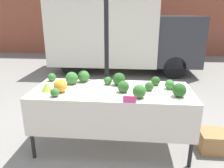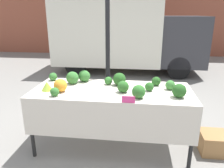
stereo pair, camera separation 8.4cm
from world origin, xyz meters
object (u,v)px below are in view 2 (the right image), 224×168
produce_crate (213,143)px  orange_cauliflower (60,85)px  price_sign (128,100)px  parked_truck (124,33)px

produce_crate → orange_cauliflower: bearing=-175.1°
orange_cauliflower → produce_crate: orange_cauliflower is taller
orange_cauliflower → price_sign: 0.96m
orange_cauliflower → price_sign: size_ratio=1.14×
parked_truck → produce_crate: (1.60, -4.48, -1.11)m
price_sign → parked_truck: bearing=94.8°
orange_cauliflower → produce_crate: 2.27m
parked_truck → orange_cauliflower: bearing=-96.1°
orange_cauliflower → produce_crate: bearing=4.9°
price_sign → produce_crate: bearing=20.9°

